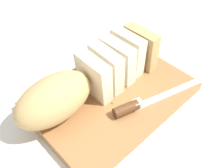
% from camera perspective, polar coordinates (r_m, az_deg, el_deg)
% --- Properties ---
extents(ground_plane, '(3.00, 3.00, 0.00)m').
position_cam_1_polar(ground_plane, '(0.63, 0.00, -3.54)').
color(ground_plane, silver).
extents(cutting_board, '(0.39, 0.28, 0.03)m').
position_cam_1_polar(cutting_board, '(0.62, 0.00, -2.77)').
color(cutting_board, '#9E6B3D').
rests_on(cutting_board, ground_plane).
extents(bread_loaf, '(0.38, 0.11, 0.11)m').
position_cam_1_polar(bread_loaf, '(0.57, -6.07, 0.88)').
color(bread_loaf, tan).
rests_on(bread_loaf, cutting_board).
extents(bread_knife, '(0.26, 0.08, 0.02)m').
position_cam_1_polar(bread_knife, '(0.58, 5.72, -4.77)').
color(bread_knife, silver).
rests_on(bread_knife, cutting_board).
extents(crumb_near_knife, '(0.01, 0.01, 0.01)m').
position_cam_1_polar(crumb_near_knife, '(0.57, 1.59, -6.18)').
color(crumb_near_knife, '#A8753D').
rests_on(crumb_near_knife, cutting_board).
extents(crumb_near_loaf, '(0.00, 0.00, 0.00)m').
position_cam_1_polar(crumb_near_loaf, '(0.58, -4.03, -4.80)').
color(crumb_near_loaf, '#A8753D').
rests_on(crumb_near_loaf, cutting_board).
extents(crumb_stray_left, '(0.00, 0.00, 0.00)m').
position_cam_1_polar(crumb_stray_left, '(0.59, 0.08, -4.30)').
color(crumb_stray_left, '#A8753D').
rests_on(crumb_stray_left, cutting_board).
extents(crumb_stray_right, '(0.00, 0.00, 0.00)m').
position_cam_1_polar(crumb_stray_right, '(0.64, -6.29, 1.04)').
color(crumb_stray_right, '#A8753D').
rests_on(crumb_stray_right, cutting_board).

